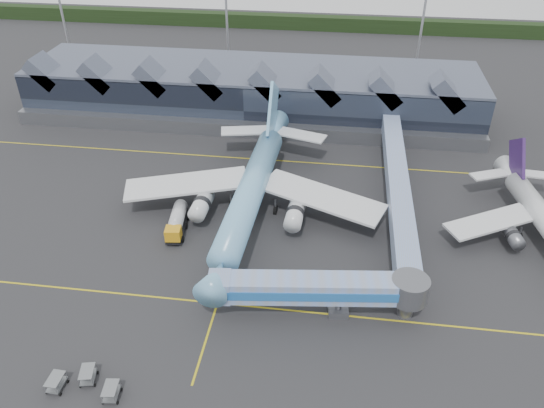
# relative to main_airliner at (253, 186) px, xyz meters

# --- Properties ---
(ground) EXTENTS (260.00, 260.00, 0.00)m
(ground) POSITION_rel_main_airliner_xyz_m (-1.06, -12.27, -4.33)
(ground) COLOR #252527
(ground) RESTS_ON ground
(taxi_stripes) EXTENTS (120.00, 60.00, 0.01)m
(taxi_stripes) POSITION_rel_main_airliner_xyz_m (-1.06, -2.27, -4.33)
(taxi_stripes) COLOR gold
(taxi_stripes) RESTS_ON ground
(tree_line_far) EXTENTS (260.00, 4.00, 4.00)m
(tree_line_far) POSITION_rel_main_airliner_xyz_m (-1.06, 97.73, -2.33)
(tree_line_far) COLOR black
(tree_line_far) RESTS_ON ground
(terminal) EXTENTS (90.00, 22.25, 12.52)m
(terminal) POSITION_rel_main_airliner_xyz_m (-6.12, 35.08, 0.55)
(terminal) COLOR black
(terminal) RESTS_ON ground
(light_masts) EXTENTS (132.40, 42.56, 22.45)m
(light_masts) POSITION_rel_main_airliner_xyz_m (19.94, 50.53, 8.16)
(light_masts) COLOR #96979E
(light_masts) RESTS_ON ground
(main_airliner) EXTENTS (39.88, 45.86, 14.74)m
(main_airliner) POSITION_rel_main_airliner_xyz_m (0.00, 0.00, 0.00)
(main_airliner) COLOR #6CADDA
(main_airliner) RESTS_ON ground
(regional_jet) EXTENTS (27.62, 30.41, 10.45)m
(regional_jet) POSITION_rel_main_airliner_xyz_m (40.97, -1.22, -1.02)
(regional_jet) COLOR silver
(regional_jet) RESTS_ON ground
(jet_bridge) EXTENTS (25.24, 6.45, 5.58)m
(jet_bridge) POSITION_rel_main_airliner_xyz_m (12.40, -20.13, -0.50)
(jet_bridge) COLOR #809BD5
(jet_bridge) RESTS_ON ground
(fuel_truck) EXTENTS (3.23, 8.61, 2.86)m
(fuel_truck) POSITION_rel_main_airliner_xyz_m (-9.98, -6.36, -2.73)
(fuel_truck) COLOR black
(fuel_truck) RESTS_ON ground
(baggage_carts) EXTENTS (7.50, 3.96, 1.51)m
(baggage_carts) POSITION_rel_main_airliner_xyz_m (-11.64, -34.02, -3.48)
(baggage_carts) COLOR gray
(baggage_carts) RESTS_ON ground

